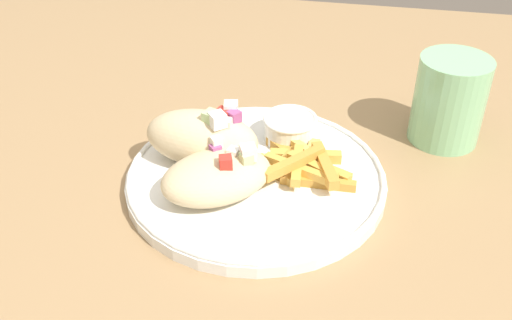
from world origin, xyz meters
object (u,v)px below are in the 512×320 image
Objects in this scene: pita_sandwich_far at (203,137)px; fries_pile at (302,163)px; pita_sandwich_near at (213,176)px; water_glass at (448,104)px; plate at (256,178)px; sauce_ramekin at (290,127)px.

fries_pile is (0.11, 0.00, -0.02)m from pita_sandwich_far.
pita_sandwich_near is at bearing -145.22° from fries_pile.
pita_sandwich_near is 1.34× the size of water_glass.
fries_pile is at bearing -0.97° from pita_sandwich_near.
plate is 0.09m from sauce_ramekin.
plate is 0.06m from pita_sandwich_near.
sauce_ramekin is at bearing 71.16° from plate.
pita_sandwich_far is at bearing 167.94° from plate.
sauce_ramekin is (-0.02, 0.06, 0.01)m from fries_pile.
plate is 0.05m from fries_pile.
fries_pile is at bearing 6.24° from pita_sandwich_far.
water_glass is at bearing 36.69° from fries_pile.
pita_sandwich_far is 0.30m from water_glass.
pita_sandwich_far is at bearing -144.59° from sauce_ramekin.
pita_sandwich_near is 1.08× the size of pita_sandwich_far.
water_glass reaches higher than plate.
sauce_ramekin is 0.20m from water_glass.
pita_sandwich_near reaches higher than fries_pile.
pita_sandwich_far is 0.12m from fries_pile.
pita_sandwich_near is 0.31m from water_glass.
plate is 0.08m from pita_sandwich_far.
sauce_ramekin is at bearing 26.06° from pita_sandwich_near.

